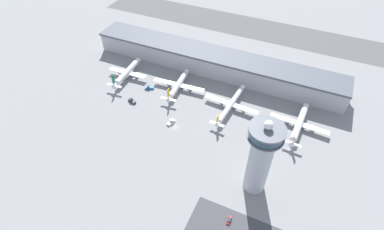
{
  "coord_description": "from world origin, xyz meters",
  "views": [
    {
      "loc": [
        67.46,
        -121.23,
        144.53
      ],
      "look_at": [
        8.22,
        9.0,
        6.52
      ],
      "focal_mm": 28.0,
      "sensor_mm": 36.0,
      "label": 1
    }
  ],
  "objects_px": {
    "service_truck_fuel": "(257,131)",
    "service_truck_water": "(132,101)",
    "control_tower": "(261,157)",
    "airplane_gate_charlie": "(231,105)",
    "airplane_gate_bravo": "(178,85)",
    "service_truck_baggage": "(171,122)",
    "service_truck_catering": "(149,88)",
    "airplane_gate_delta": "(299,124)",
    "airplane_gate_alpha": "(127,73)",
    "car_maroon_suv": "(229,220)"
  },
  "relations": [
    {
      "from": "airplane_gate_bravo",
      "to": "airplane_gate_delta",
      "type": "relative_size",
      "value": 1.0
    },
    {
      "from": "airplane_gate_charlie",
      "to": "airplane_gate_delta",
      "type": "height_order",
      "value": "airplane_gate_delta"
    },
    {
      "from": "service_truck_catering",
      "to": "service_truck_fuel",
      "type": "height_order",
      "value": "service_truck_catering"
    },
    {
      "from": "service_truck_fuel",
      "to": "service_truck_water",
      "type": "bearing_deg",
      "value": -174.25
    },
    {
      "from": "airplane_gate_bravo",
      "to": "service_truck_catering",
      "type": "bearing_deg",
      "value": -157.17
    },
    {
      "from": "airplane_gate_bravo",
      "to": "service_truck_water",
      "type": "bearing_deg",
      "value": -131.75
    },
    {
      "from": "airplane_gate_bravo",
      "to": "car_maroon_suv",
      "type": "relative_size",
      "value": 8.66
    },
    {
      "from": "control_tower",
      "to": "airplane_gate_bravo",
      "type": "xyz_separation_m",
      "value": [
        -76.04,
        58.94,
        -21.55
      ]
    },
    {
      "from": "control_tower",
      "to": "service_truck_catering",
      "type": "distance_m",
      "value": 111.66
    },
    {
      "from": "airplane_gate_charlie",
      "to": "service_truck_fuel",
      "type": "relative_size",
      "value": 5.68
    },
    {
      "from": "service_truck_catering",
      "to": "airplane_gate_bravo",
      "type": "bearing_deg",
      "value": 22.83
    },
    {
      "from": "airplane_gate_bravo",
      "to": "car_maroon_suv",
      "type": "xyz_separation_m",
      "value": [
        70.64,
        -84.33,
        -3.69
      ]
    },
    {
      "from": "airplane_gate_alpha",
      "to": "service_truck_catering",
      "type": "bearing_deg",
      "value": -12.79
    },
    {
      "from": "control_tower",
      "to": "airplane_gate_alpha",
      "type": "xyz_separation_m",
      "value": [
        -119.49,
        55.52,
        -20.94
      ]
    },
    {
      "from": "service_truck_water",
      "to": "car_maroon_suv",
      "type": "height_order",
      "value": "service_truck_water"
    },
    {
      "from": "airplane_gate_bravo",
      "to": "service_truck_baggage",
      "type": "distance_m",
      "value": 36.63
    },
    {
      "from": "airplane_gate_bravo",
      "to": "airplane_gate_charlie",
      "type": "xyz_separation_m",
      "value": [
        43.5,
        -4.56,
        0.03
      ]
    },
    {
      "from": "control_tower",
      "to": "service_truck_baggage",
      "type": "distance_m",
      "value": 73.13
    },
    {
      "from": "service_truck_fuel",
      "to": "service_truck_water",
      "type": "height_order",
      "value": "service_truck_water"
    },
    {
      "from": "airplane_gate_charlie",
      "to": "service_truck_baggage",
      "type": "xyz_separation_m",
      "value": [
        -31.77,
        -29.98,
        -3.33
      ]
    },
    {
      "from": "airplane_gate_bravo",
      "to": "airplane_gate_delta",
      "type": "height_order",
      "value": "airplane_gate_bravo"
    },
    {
      "from": "control_tower",
      "to": "airplane_gate_charlie",
      "type": "xyz_separation_m",
      "value": [
        -32.54,
        54.38,
        -21.51
      ]
    },
    {
      "from": "service_truck_catering",
      "to": "service_truck_baggage",
      "type": "distance_m",
      "value": 41.35
    },
    {
      "from": "airplane_gate_charlie",
      "to": "car_maroon_suv",
      "type": "distance_m",
      "value": 84.34
    },
    {
      "from": "control_tower",
      "to": "service_truck_fuel",
      "type": "xyz_separation_m",
      "value": [
        -9.33,
        40.98,
        -24.94
      ]
    },
    {
      "from": "airplane_gate_bravo",
      "to": "airplane_gate_charlie",
      "type": "relative_size",
      "value": 0.88
    },
    {
      "from": "airplane_gate_charlie",
      "to": "service_truck_fuel",
      "type": "distance_m",
      "value": 27.01
    },
    {
      "from": "airplane_gate_charlie",
      "to": "service_truck_baggage",
      "type": "relative_size",
      "value": 6.83
    },
    {
      "from": "service_truck_fuel",
      "to": "car_maroon_suv",
      "type": "distance_m",
      "value": 66.48
    },
    {
      "from": "airplane_gate_bravo",
      "to": "airplane_gate_delta",
      "type": "bearing_deg",
      "value": -2.37
    },
    {
      "from": "airplane_gate_alpha",
      "to": "service_truck_fuel",
      "type": "height_order",
      "value": "airplane_gate_alpha"
    },
    {
      "from": "airplane_gate_bravo",
      "to": "service_truck_catering",
      "type": "distance_m",
      "value": 22.48
    },
    {
      "from": "airplane_gate_delta",
      "to": "service_truck_catering",
      "type": "distance_m",
      "value": 111.31
    },
    {
      "from": "service_truck_fuel",
      "to": "car_maroon_suv",
      "type": "relative_size",
      "value": 1.74
    },
    {
      "from": "service_truck_catering",
      "to": "airplane_gate_delta",
      "type": "bearing_deg",
      "value": 2.52
    },
    {
      "from": "service_truck_baggage",
      "to": "car_maroon_suv",
      "type": "distance_m",
      "value": 77.13
    },
    {
      "from": "airplane_gate_bravo",
      "to": "service_truck_baggage",
      "type": "bearing_deg",
      "value": -71.24
    },
    {
      "from": "car_maroon_suv",
      "to": "service_truck_fuel",
      "type": "bearing_deg",
      "value": 93.4
    },
    {
      "from": "airplane_gate_bravo",
      "to": "service_truck_fuel",
      "type": "bearing_deg",
      "value": -15.07
    },
    {
      "from": "airplane_gate_charlie",
      "to": "service_truck_catering",
      "type": "bearing_deg",
      "value": -176.36
    },
    {
      "from": "control_tower",
      "to": "airplane_gate_bravo",
      "type": "height_order",
      "value": "control_tower"
    },
    {
      "from": "airplane_gate_charlie",
      "to": "car_maroon_suv",
      "type": "height_order",
      "value": "airplane_gate_charlie"
    },
    {
      "from": "service_truck_baggage",
      "to": "service_truck_water",
      "type": "bearing_deg",
      "value": 168.32
    },
    {
      "from": "airplane_gate_alpha",
      "to": "service_truck_catering",
      "type": "xyz_separation_m",
      "value": [
        22.96,
        -5.21,
        -3.89
      ]
    },
    {
      "from": "control_tower",
      "to": "service_truck_fuel",
      "type": "relative_size",
      "value": 6.24
    },
    {
      "from": "service_truck_fuel",
      "to": "service_truck_baggage",
      "type": "height_order",
      "value": "service_truck_baggage"
    },
    {
      "from": "service_truck_water",
      "to": "car_maroon_suv",
      "type": "xyz_separation_m",
      "value": [
        94.84,
        -57.21,
        -0.49
      ]
    },
    {
      "from": "airplane_gate_alpha",
      "to": "car_maroon_suv",
      "type": "bearing_deg",
      "value": -35.34
    },
    {
      "from": "airplane_gate_alpha",
      "to": "service_truck_catering",
      "type": "relative_size",
      "value": 5.35
    },
    {
      "from": "service_truck_baggage",
      "to": "car_maroon_suv",
      "type": "height_order",
      "value": "service_truck_baggage"
    }
  ]
}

